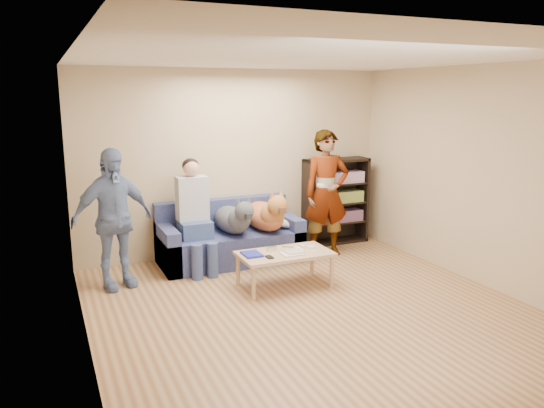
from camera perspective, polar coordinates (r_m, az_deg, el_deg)
name	(u,v)px	position (r m, az deg, el deg)	size (l,w,h in m)	color
ground	(318,315)	(5.67, 4.98, -11.76)	(5.00, 5.00, 0.00)	brown
ceiling	(323,57)	(5.21, 5.51, 15.48)	(5.00, 5.00, 0.00)	white
wall_back	(235,163)	(7.54, -3.98, 4.46)	(4.50, 4.50, 0.00)	tan
wall_front	(532,265)	(3.38, 26.18, -5.96)	(4.50, 4.50, 0.00)	tan
wall_left	(81,212)	(4.65, -19.84, -0.83)	(5.00, 5.00, 0.00)	tan
wall_right	(491,178)	(6.66, 22.48, 2.60)	(5.00, 5.00, 0.00)	tan
blanket	(290,223)	(7.40, 1.90, -2.07)	(0.35, 0.30, 0.12)	#A2A1A6
person_standing_right	(327,193)	(7.47, 5.88, 1.14)	(0.65, 0.42, 1.78)	gray
person_standing_left	(113,219)	(6.43, -16.76, -1.55)	(0.97, 0.41, 1.66)	#7D94C9
held_controller	(321,185)	(7.17, 5.30, 2.06)	(0.04, 0.12, 0.03)	white
notebook_blue	(252,254)	(6.18, -2.19, -5.42)	(0.20, 0.26, 0.03)	#1B2395
papers	(292,253)	(6.22, 2.20, -5.34)	(0.26, 0.20, 0.01)	silver
magazine	(294,252)	(6.25, 2.37, -5.14)	(0.22, 0.17, 0.01)	#ADAB8B
camera_silver	(271,249)	(6.34, -0.06, -4.84)	(0.11, 0.06, 0.05)	silver
controller_a	(302,246)	(6.49, 3.26, -4.56)	(0.04, 0.13, 0.03)	silver
controller_b	(311,247)	(6.46, 4.22, -4.65)	(0.09, 0.06, 0.03)	white
headphone_cup_a	(301,250)	(6.35, 3.10, -4.96)	(0.07, 0.07, 0.02)	white
headphone_cup_b	(298,248)	(6.42, 2.78, -4.77)	(0.07, 0.07, 0.02)	white
pen_orange	(289,256)	(6.14, 1.85, -5.60)	(0.01, 0.01, 0.14)	#C0601B
pen_black	(287,247)	(6.49, 1.68, -4.63)	(0.01, 0.01, 0.14)	black
wallet	(269,257)	(6.09, -0.28, -5.73)	(0.07, 0.12, 0.01)	black
sofa	(229,241)	(7.29, -4.64, -3.99)	(1.90, 0.85, 0.82)	#515B93
person_seated	(194,211)	(6.91, -8.34, -0.76)	(0.40, 0.73, 1.47)	#3C4684
dog_gray	(234,219)	(7.06, -4.12, -1.58)	(0.40, 1.24, 0.58)	#4B4F55
dog_tan	(266,215)	(7.19, -0.60, -1.15)	(0.43, 1.18, 0.63)	#BC6839
coffee_table	(285,256)	(6.30, 1.38, -5.62)	(1.10, 0.60, 0.42)	tan
bookshelf	(335,199)	(8.14, 6.82, 0.52)	(1.00, 0.34, 1.30)	black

